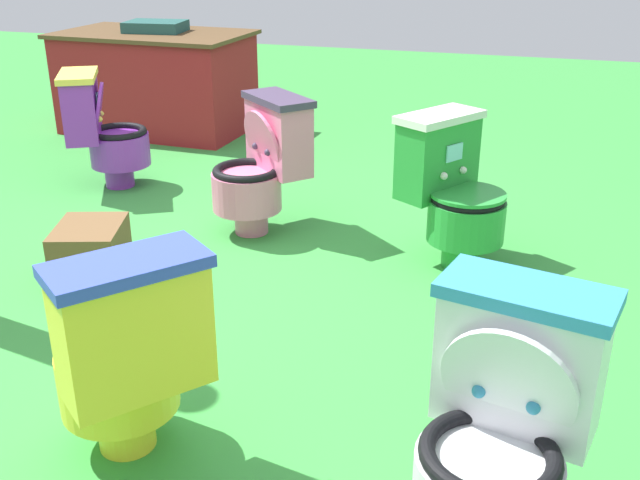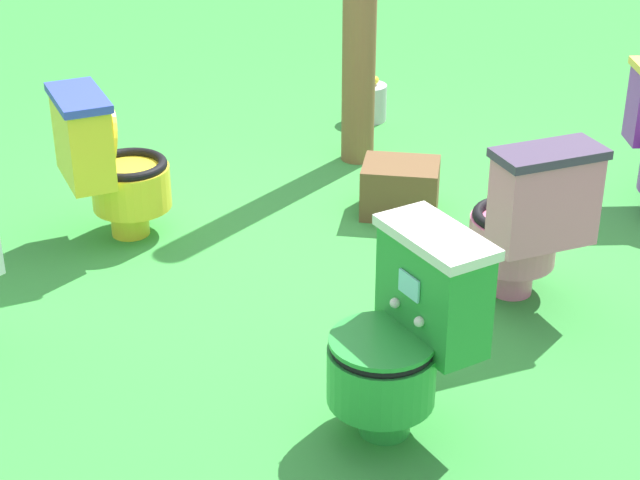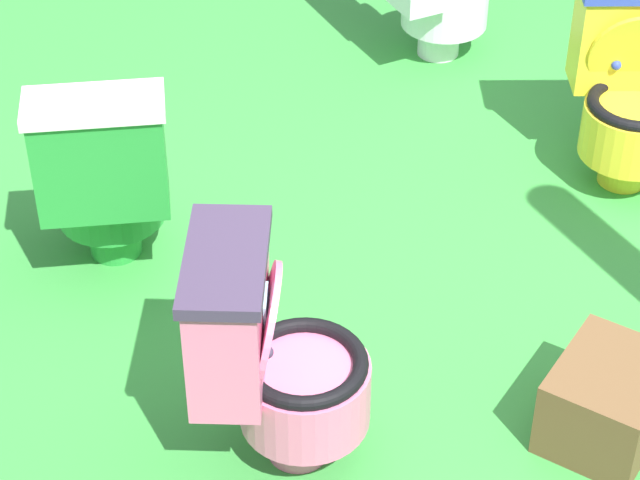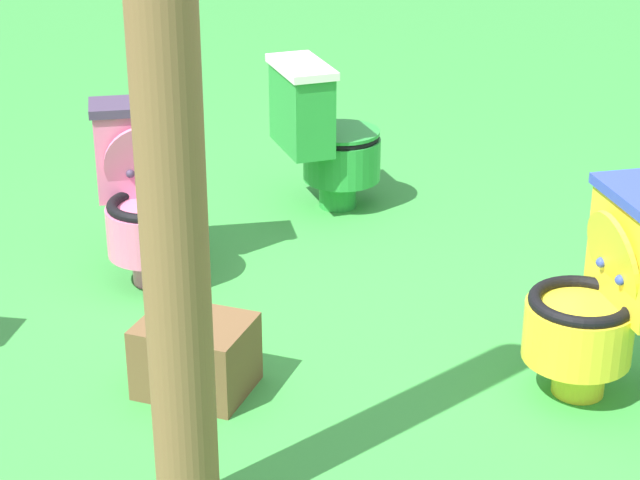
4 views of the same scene
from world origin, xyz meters
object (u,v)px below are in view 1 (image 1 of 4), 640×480
(toilet_green, at_px, (453,190))
(vendor_table, at_px, (157,81))
(toilet_yellow, at_px, (125,355))
(toilet_white, at_px, (502,426))
(small_crate, at_px, (91,252))
(toilet_pink, at_px, (262,164))
(toilet_purple, at_px, (102,129))

(toilet_green, distance_m, vendor_table, 3.19)
(toilet_yellow, bearing_deg, toilet_white, -52.06)
(small_crate, bearing_deg, toilet_pink, 55.04)
(toilet_white, xyz_separation_m, vendor_table, (-2.98, 3.63, 0.02))
(toilet_purple, relative_size, vendor_table, 0.49)
(vendor_table, bearing_deg, toilet_green, -35.24)
(toilet_green, bearing_deg, vendor_table, -93.25)
(vendor_table, distance_m, small_crate, 2.74)
(toilet_pink, bearing_deg, small_crate, 96.01)
(toilet_pink, relative_size, small_crate, 1.96)
(toilet_pink, bearing_deg, toilet_white, 167.52)
(toilet_yellow, height_order, small_crate, toilet_yellow)
(toilet_green, relative_size, vendor_table, 0.49)
(toilet_purple, height_order, small_crate, toilet_purple)
(toilet_yellow, distance_m, vendor_table, 4.08)
(toilet_white, height_order, small_crate, toilet_white)
(toilet_pink, height_order, small_crate, toilet_pink)
(toilet_yellow, height_order, vendor_table, vendor_table)
(toilet_purple, height_order, toilet_white, same)
(toilet_pink, xyz_separation_m, small_crate, (-0.56, -0.79, -0.24))
(toilet_green, xyz_separation_m, toilet_white, (0.38, -1.79, 0.00))
(toilet_yellow, height_order, toilet_white, same)
(toilet_yellow, xyz_separation_m, toilet_purple, (-1.51, 2.26, 0.00))
(toilet_yellow, bearing_deg, toilet_green, 16.55)
(small_crate, bearing_deg, toilet_green, 23.57)
(toilet_purple, bearing_deg, small_crate, -0.14)
(toilet_purple, bearing_deg, toilet_white, 19.74)
(toilet_pink, bearing_deg, toilet_purple, 23.77)
(vendor_table, bearing_deg, toilet_yellow, -62.52)
(toilet_purple, distance_m, small_crate, 1.36)
(toilet_yellow, xyz_separation_m, toilet_green, (0.72, 1.78, -0.00))
(toilet_pink, xyz_separation_m, vendor_table, (-1.58, 1.74, 0.02))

